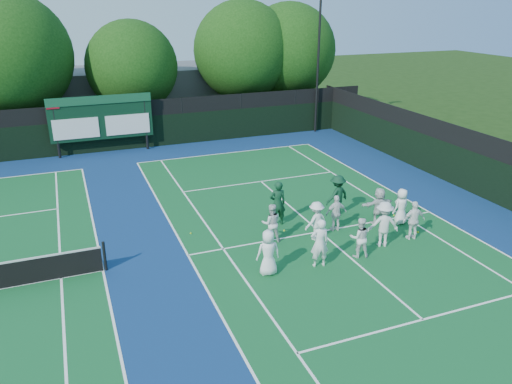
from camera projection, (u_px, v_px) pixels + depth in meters
name	position (u px, v px, depth m)	size (l,w,h in m)	color
ground	(332.00, 242.00, 19.39)	(120.00, 120.00, 0.00)	#19330E
court_apron	(174.00, 258.00, 18.22)	(34.00, 32.00, 0.01)	navy
near_court	(320.00, 232.00, 20.26)	(11.05, 23.85, 0.01)	#125728
back_fence	(119.00, 129.00, 30.75)	(34.00, 0.08, 3.00)	black
divider_fence_right	(495.00, 174.00, 22.83)	(0.08, 32.00, 3.00)	black
scoreboard	(101.00, 118.00, 29.74)	(6.00, 0.21, 3.55)	black
clubhouse	(158.00, 93.00, 38.82)	(18.00, 6.00, 4.00)	#5C5C61
light_pole_right	(319.00, 39.00, 33.28)	(1.20, 0.30, 10.12)	black
tree_b	(11.00, 59.00, 30.48)	(7.66, 7.66, 9.44)	black
tree_c	(134.00, 68.00, 33.31)	(6.05, 6.05, 7.67)	black
tree_d	(244.00, 53.00, 35.71)	(6.97, 6.97, 8.89)	black
tree_e	(290.00, 53.00, 36.98)	(6.84, 6.84, 8.72)	black
tennis_ball_1	(394.00, 215.00, 21.72)	(0.07, 0.07, 0.07)	#C4E21A
tennis_ball_2	(418.00, 232.00, 20.15)	(0.07, 0.07, 0.07)	#C4E21A
tennis_ball_3	(191.00, 233.00, 20.05)	(0.07, 0.07, 0.07)	#C4E21A
tennis_ball_4	(284.00, 231.00, 20.30)	(0.07, 0.07, 0.07)	#C4E21A
tennis_ball_5	(416.00, 232.00, 20.18)	(0.07, 0.07, 0.07)	#C4E21A
player_front_0	(268.00, 253.00, 16.88)	(0.80, 0.52, 1.65)	white
player_front_1	(320.00, 243.00, 17.36)	(0.66, 0.43, 1.81)	white
player_front_2	(360.00, 237.00, 18.07)	(0.75, 0.58, 1.54)	white
player_front_3	(384.00, 224.00, 18.82)	(1.16, 0.67, 1.80)	silver
player_front_4	(414.00, 220.00, 19.39)	(0.93, 0.39, 1.59)	white
player_back_0	(271.00, 223.00, 19.19)	(0.76, 0.59, 1.56)	silver
player_back_1	(316.00, 221.00, 19.36)	(1.02, 0.59, 1.58)	white
player_back_2	(336.00, 213.00, 20.12)	(0.90, 0.37, 1.53)	white
player_back_3	(379.00, 206.00, 20.78)	(1.46, 0.47, 1.58)	silver
player_back_4	(401.00, 207.00, 20.74)	(0.76, 0.49, 1.55)	white
coach_left	(278.00, 203.00, 20.59)	(0.70, 0.46, 1.92)	#0F3A21
coach_right	(337.00, 195.00, 21.54)	(1.18, 0.68, 1.82)	#0F3821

